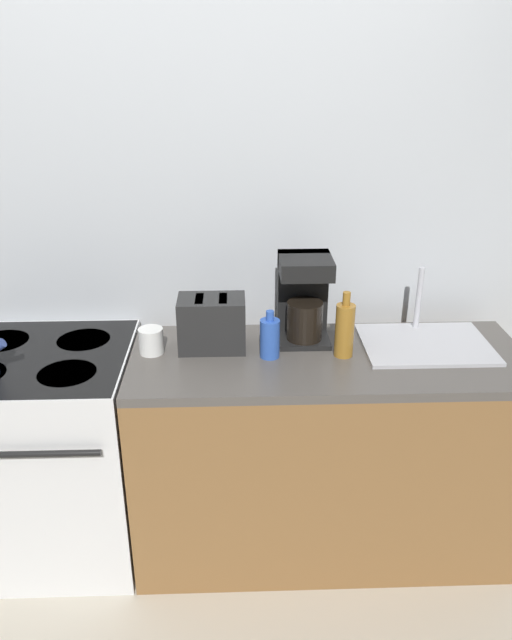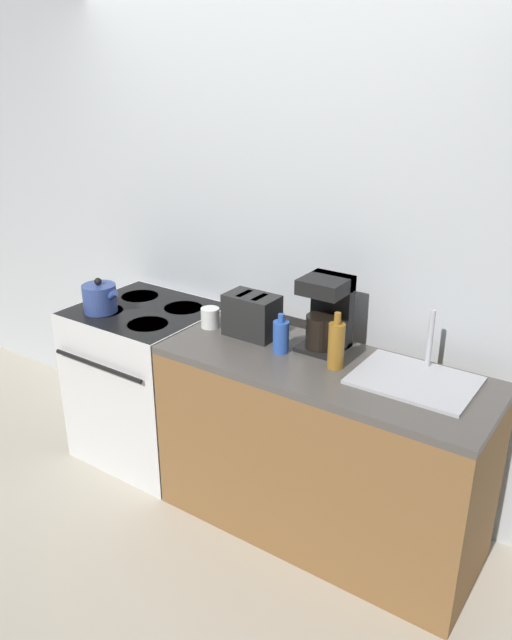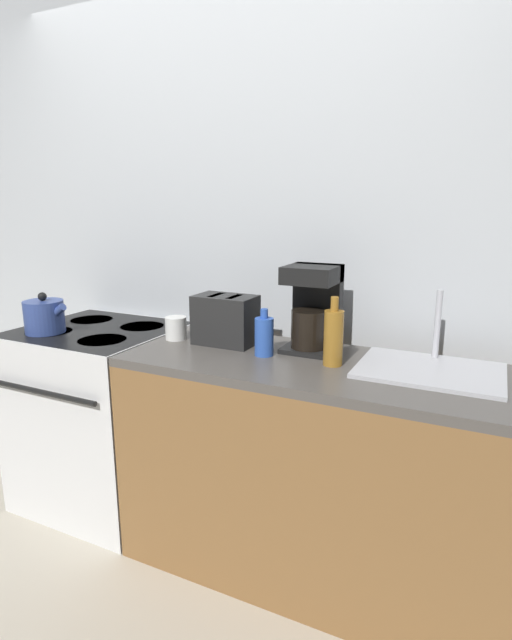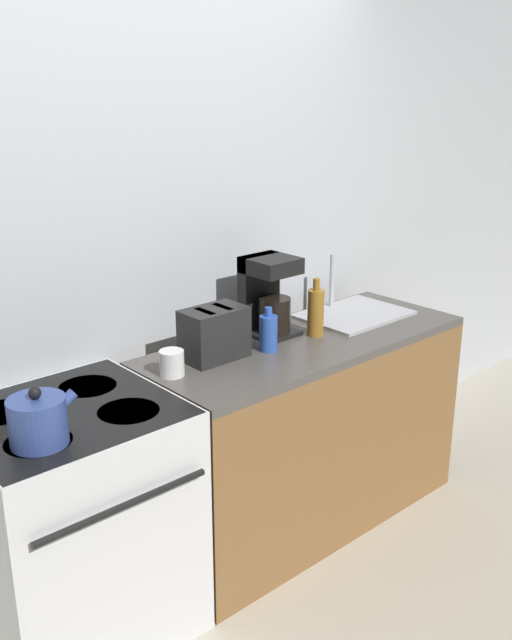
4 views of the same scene
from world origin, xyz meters
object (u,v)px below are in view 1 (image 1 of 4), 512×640
at_px(bottle_amber, 345,329).
at_px(cup_white, 151,341).
at_px(toaster, 212,323).
at_px(bottle_blue, 270,338).
at_px(stove, 48,450).
at_px(coffee_maker, 304,297).

distance_m(bottle_amber, cup_white, 0.75).
bearing_deg(toaster, bottle_amber, -9.17).
distance_m(toaster, bottle_blue, 0.24).
bearing_deg(stove, cup_white, 1.70).
distance_m(stove, bottle_amber, 1.33).
relative_size(stove, bottle_blue, 4.75).
bearing_deg(toaster, stove, -176.12).
height_order(stove, bottle_blue, bottle_blue).
bearing_deg(stove, bottle_blue, -2.23).
relative_size(toaster, bottle_amber, 1.00).
relative_size(toaster, cup_white, 2.56).
bearing_deg(toaster, bottle_blue, -20.43).
height_order(coffee_maker, bottle_amber, coffee_maker).
bearing_deg(bottle_amber, toaster, 170.83).
relative_size(toaster, bottle_blue, 1.37).
bearing_deg(bottle_blue, stove, 177.77).
bearing_deg(bottle_amber, cup_white, 176.27).
distance_m(toaster, bottle_amber, 0.52).
xyz_separation_m(bottle_amber, cup_white, (-0.75, 0.05, -0.06)).
height_order(toaster, coffee_maker, coffee_maker).
bearing_deg(coffee_maker, bottle_amber, -49.61).
height_order(toaster, bottle_amber, bottle_amber).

